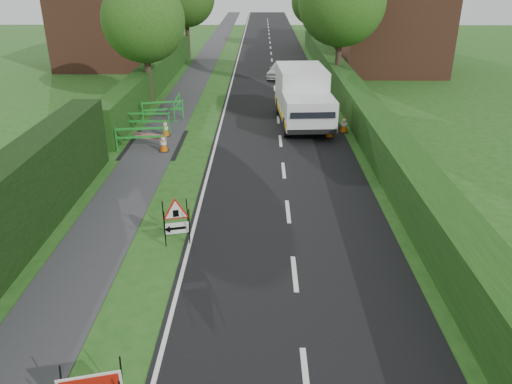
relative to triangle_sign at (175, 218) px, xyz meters
name	(u,v)px	position (x,y,z in m)	size (l,w,h in m)	color
ground	(191,297)	(0.70, -2.38, -0.85)	(120.00, 120.00, 0.00)	#1E4E16
road_surface	(271,55)	(3.20, 32.62, -0.84)	(6.00, 90.00, 0.02)	black
footpath	(209,55)	(-2.30, 32.62, -0.84)	(2.00, 90.00, 0.02)	#2D2D30
hedge_west_far	(157,88)	(-4.30, 19.62, -0.85)	(1.00, 24.00, 1.80)	#14380F
hedge_east	(354,114)	(7.20, 13.62, -0.85)	(1.20, 50.00, 1.50)	#14380F
house_west	(109,27)	(-9.30, 27.62, 2.05)	(7.50, 7.40, 7.88)	brown
house_east_a	(391,30)	(11.70, 25.62, 2.05)	(7.50, 7.40, 7.88)	brown
house_east_b	(368,14)	(12.70, 39.62, 2.05)	(7.50, 7.40, 7.88)	brown
tree_nw	(144,21)	(-3.90, 15.62, 3.63)	(4.40, 4.40, 6.70)	#2D2116
tree_ne	(342,2)	(7.10, 19.62, 4.33)	(5.20, 5.20, 7.79)	#2D2116
tree_fe	(315,2)	(7.10, 35.62, 3.37)	(4.20, 4.20, 6.33)	#2D2116
triangle_sign	(175,218)	(0.00, 0.00, 0.00)	(1.01, 1.01, 1.22)	black
works_van	(303,96)	(4.36, 11.89, 0.54)	(2.61, 5.87, 2.61)	silver
traffic_cone_0	(330,129)	(5.46, 9.75, -0.46)	(0.38, 0.38, 0.79)	black
traffic_cone_1	(344,124)	(6.21, 10.50, -0.46)	(0.38, 0.38, 0.79)	black
traffic_cone_2	(325,108)	(5.65, 13.29, -0.46)	(0.38, 0.38, 0.79)	black
traffic_cone_3	(163,143)	(-1.74, 7.72, -0.46)	(0.38, 0.38, 0.79)	black
traffic_cone_4	(165,128)	(-2.03, 9.83, -0.46)	(0.38, 0.38, 0.79)	black
ped_barrier_0	(140,135)	(-2.74, 7.97, -0.22)	(2.09, 0.59, 1.00)	#1A9329
ped_barrier_1	(148,120)	(-2.92, 10.30, -0.22)	(2.06, 0.35, 1.00)	#1A9329
ped_barrier_2	(163,108)	(-2.60, 12.42, -0.22)	(2.08, 0.83, 1.00)	#1A9329
ped_barrier_3	(177,104)	(-2.01, 13.16, -0.22)	(0.38, 2.06, 1.00)	#1A9329
redwhite_plank	(151,146)	(-2.42, 8.39, -0.85)	(1.50, 0.04, 0.25)	red
hatchback_car	(280,70)	(3.65, 23.07, -0.29)	(1.31, 3.25, 1.11)	white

